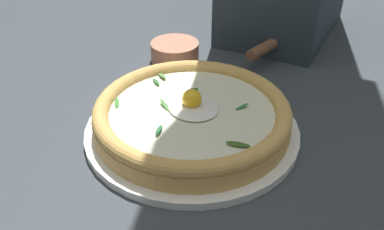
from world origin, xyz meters
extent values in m
cube|color=#363B41|center=(0.00, 0.00, -0.01)|extent=(2.40, 2.40, 0.03)
cylinder|color=white|center=(-0.04, -0.03, 0.01)|extent=(0.32, 0.32, 0.01)
cylinder|color=tan|center=(-0.04, -0.03, 0.02)|extent=(0.29, 0.29, 0.02)
torus|color=tan|center=(-0.04, -0.03, 0.04)|extent=(0.29, 0.29, 0.02)
cylinder|color=#ECEBCC|center=(-0.04, -0.03, 0.04)|extent=(0.25, 0.25, 0.00)
ellipsoid|color=white|center=(-0.04, -0.04, 0.04)|extent=(0.08, 0.07, 0.01)
sphere|color=yellow|center=(-0.04, -0.04, 0.06)|extent=(0.03, 0.03, 0.03)
ellipsoid|color=#246334|center=(-0.04, 0.04, 0.04)|extent=(0.02, 0.03, 0.01)
ellipsoid|color=#4A8340|center=(-0.01, -0.01, 0.04)|extent=(0.03, 0.02, 0.01)
ellipsoid|color=#2B7838|center=(-0.10, -0.09, 0.04)|extent=(0.01, 0.02, 0.01)
ellipsoid|color=#3D8B37|center=(0.05, 0.03, 0.04)|extent=(0.02, 0.02, 0.01)
ellipsoid|color=#5B8A44|center=(0.06, -0.08, 0.04)|extent=(0.03, 0.02, 0.01)
ellipsoid|color=#2F6731|center=(0.06, -0.06, 0.04)|extent=(0.03, 0.02, 0.00)
ellipsoid|color=#365B20|center=(-0.14, -0.01, 0.04)|extent=(0.03, 0.02, 0.00)
ellipsoid|color=#23632B|center=(-0.01, -0.08, 0.04)|extent=(0.01, 0.03, 0.01)
cylinder|color=#B6745B|center=(0.15, -0.20, 0.02)|extent=(0.10, 0.10, 0.04)
cylinder|color=silver|center=(0.00, -0.38, 0.04)|extent=(0.01, 0.07, 0.07)
cylinder|color=silver|center=(0.00, -0.37, 0.04)|extent=(0.01, 0.02, 0.01)
cylinder|color=brown|center=(0.00, -0.31, 0.04)|extent=(0.03, 0.11, 0.02)
camera|label=1|loc=(-0.38, 0.35, 0.38)|focal=38.40mm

